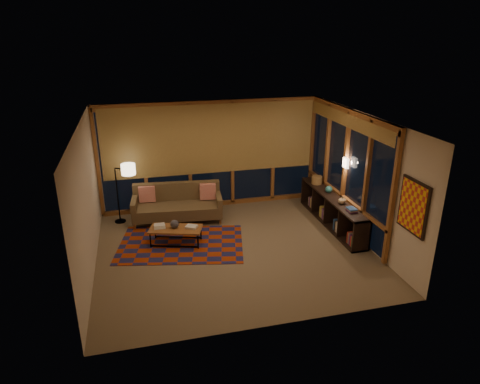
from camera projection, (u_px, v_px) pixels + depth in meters
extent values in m
cube|color=#866F52|center=(234.00, 250.00, 8.86)|extent=(5.50, 5.00, 0.01)
cube|color=beige|center=(233.00, 121.00, 7.89)|extent=(5.50, 5.00, 0.01)
cube|color=beige|center=(211.00, 155.00, 10.64)|extent=(5.50, 0.01, 2.70)
cube|color=beige|center=(274.00, 248.00, 6.11)|extent=(5.50, 0.01, 2.70)
cube|color=beige|center=(86.00, 202.00, 7.75)|extent=(0.01, 5.00, 2.70)
cube|color=beige|center=(360.00, 178.00, 9.00)|extent=(0.01, 5.00, 2.70)
cube|color=#932C0A|center=(181.00, 244.00, 9.09)|extent=(2.90, 2.24, 0.01)
sphere|color=black|center=(175.00, 224.00, 8.97)|extent=(0.24, 0.24, 0.18)
cylinder|color=olive|center=(317.00, 180.00, 10.53)|extent=(0.27, 0.27, 0.19)
sphere|color=#266E6F|center=(329.00, 189.00, 9.96)|extent=(0.20, 0.20, 0.16)
imported|color=tan|center=(342.00, 200.00, 9.34)|extent=(0.21, 0.21, 0.18)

